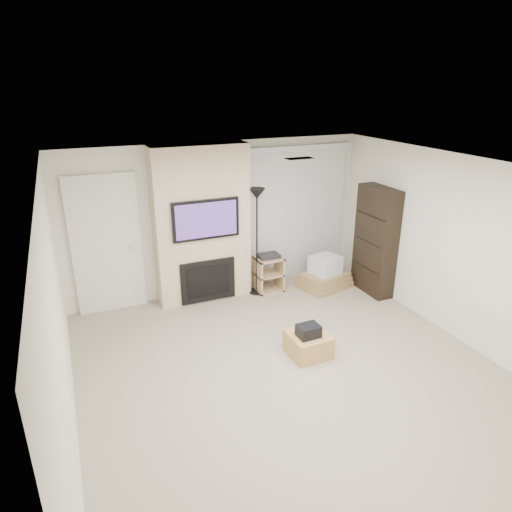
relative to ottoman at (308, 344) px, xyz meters
name	(u,v)px	position (x,y,z in m)	size (l,w,h in m)	color
floor	(295,376)	(-0.38, -0.36, -0.15)	(5.00, 5.50, 0.00)	tan
ceiling	(302,172)	(-0.38, -0.36, 2.35)	(5.00, 5.50, 0.00)	white
wall_back	(219,219)	(-0.38, 2.39, 1.10)	(5.00, 2.50, 0.00)	white
wall_front	(512,457)	(-0.38, -3.11, 1.10)	(5.00, 2.50, 0.00)	white
wall_left	(59,328)	(-2.88, -0.36, 1.10)	(5.50, 2.50, 0.00)	white
wall_right	(465,252)	(2.12, -0.36, 1.10)	(5.50, 2.50, 0.00)	white
hvac_vent	(299,159)	(0.02, 0.44, 2.35)	(0.35, 0.18, 0.01)	silver
ottoman	(308,344)	(0.00, 0.00, 0.00)	(0.50, 0.50, 0.30)	tan
black_bag	(308,331)	(-0.03, -0.04, 0.23)	(0.28, 0.22, 0.16)	black
fireplace_wall	(202,226)	(-0.73, 2.18, 1.09)	(1.50, 0.47, 2.50)	beige
entry_door	(107,246)	(-2.18, 2.35, 0.90)	(1.02, 0.11, 2.14)	silver
vertical_blinds	(296,209)	(1.02, 2.34, 1.12)	(1.98, 0.10, 2.37)	silver
floor_lamp	(257,212)	(0.12, 1.99, 1.27)	(0.27, 0.27, 1.80)	black
av_stand	(269,271)	(0.34, 2.00, 0.20)	(0.45, 0.38, 0.66)	tan
box_stack	(325,275)	(1.30, 1.74, 0.06)	(0.97, 0.83, 0.56)	#A47E4C
bookshelf	(376,241)	(1.96, 1.28, 0.75)	(0.30, 0.80, 1.80)	black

